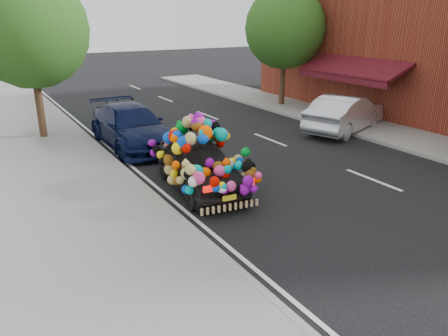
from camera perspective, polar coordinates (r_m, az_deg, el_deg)
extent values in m
plane|color=black|center=(10.96, 6.35, -4.97)|extent=(100.00, 100.00, 0.00)
cube|color=gray|center=(9.26, -15.87, -10.05)|extent=(4.00, 60.00, 0.12)
cube|color=gray|center=(9.82, -4.80, -7.51)|extent=(0.15, 60.00, 0.13)
cube|color=gray|center=(18.53, 21.37, 4.15)|extent=(3.00, 40.00, 0.12)
cube|color=#4B0E16|center=(20.44, 16.42, 12.54)|extent=(1.62, 5.20, 0.75)
cube|color=#4B0E16|center=(19.95, 14.79, 11.38)|extent=(0.06, 5.20, 0.35)
cylinder|color=#332114|center=(17.86, -22.96, 7.72)|extent=(0.28, 0.28, 2.73)
sphere|color=#1E5115|center=(17.59, -24.12, 16.23)|extent=(4.20, 4.20, 4.20)
cylinder|color=#332114|center=(23.03, 7.63, 11.23)|extent=(0.28, 0.28, 2.64)
sphere|color=#1E5115|center=(22.82, 7.93, 17.66)|extent=(4.00, 4.00, 4.00)
imported|color=black|center=(11.80, -3.23, 0.38)|extent=(2.03, 4.05, 1.33)
cube|color=red|center=(9.86, -2.13, -2.77)|extent=(0.23, 0.09, 0.14)
cube|color=red|center=(10.27, 3.41, -1.88)|extent=(0.23, 0.09, 0.14)
cube|color=yellow|center=(10.16, 0.71, -3.91)|extent=(0.34, 0.08, 0.12)
imported|color=black|center=(16.08, -11.99, 5.35)|extent=(2.07, 5.00, 1.45)
imported|color=#B7B9C0|center=(18.47, 15.56, 6.91)|extent=(4.77, 3.03, 1.49)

